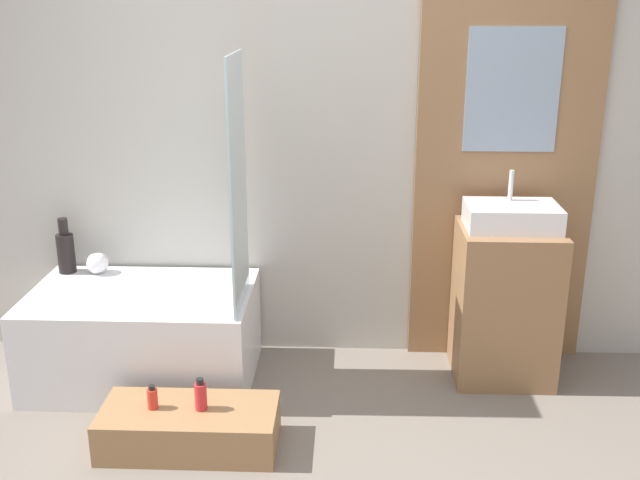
{
  "coord_description": "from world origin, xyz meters",
  "views": [
    {
      "loc": [
        0.18,
        -2.38,
        1.97
      ],
      "look_at": [
        0.06,
        0.7,
        0.94
      ],
      "focal_mm": 42.0,
      "sensor_mm": 36.0,
      "label": 1
    }
  ],
  "objects_px": {
    "sink": "(512,216)",
    "bottle_soap_primary": "(152,398)",
    "wooden_step_bench": "(189,427)",
    "vase_tall_dark": "(66,250)",
    "bottle_soap_secondary": "(201,396)",
    "bathtub": "(144,335)",
    "vase_round_light": "(97,263)"
  },
  "relations": [
    {
      "from": "wooden_step_bench",
      "to": "vase_round_light",
      "type": "bearing_deg",
      "value": 127.04
    },
    {
      "from": "wooden_step_bench",
      "to": "vase_tall_dark",
      "type": "xyz_separation_m",
      "value": [
        -0.84,
        0.9,
        0.52
      ]
    },
    {
      "from": "bottle_soap_primary",
      "to": "vase_round_light",
      "type": "bearing_deg",
      "value": 119.93
    },
    {
      "from": "vase_round_light",
      "to": "bottle_soap_primary",
      "type": "xyz_separation_m",
      "value": [
        0.51,
        -0.89,
        -0.31
      ]
    },
    {
      "from": "bathtub",
      "to": "sink",
      "type": "relative_size",
      "value": 2.48
    },
    {
      "from": "wooden_step_bench",
      "to": "vase_round_light",
      "type": "relative_size",
      "value": 6.64
    },
    {
      "from": "vase_tall_dark",
      "to": "bottle_soap_secondary",
      "type": "xyz_separation_m",
      "value": [
        0.9,
        -0.9,
        -0.36
      ]
    },
    {
      "from": "bathtub",
      "to": "sink",
      "type": "height_order",
      "value": "sink"
    },
    {
      "from": "sink",
      "to": "bottle_soap_secondary",
      "type": "distance_m",
      "value": 1.77
    },
    {
      "from": "wooden_step_bench",
      "to": "sink",
      "type": "height_order",
      "value": "sink"
    },
    {
      "from": "sink",
      "to": "vase_round_light",
      "type": "distance_m",
      "value": 2.23
    },
    {
      "from": "bathtub",
      "to": "vase_round_light",
      "type": "bearing_deg",
      "value": 139.78
    },
    {
      "from": "bottle_soap_secondary",
      "to": "bottle_soap_primary",
      "type": "bearing_deg",
      "value": 180.0
    },
    {
      "from": "vase_tall_dark",
      "to": "bottle_soap_secondary",
      "type": "relative_size",
      "value": 2.02
    },
    {
      "from": "vase_tall_dark",
      "to": "bottle_soap_primary",
      "type": "distance_m",
      "value": 1.19
    },
    {
      "from": "bathtub",
      "to": "sink",
      "type": "distance_m",
      "value": 2.01
    },
    {
      "from": "sink",
      "to": "vase_tall_dark",
      "type": "bearing_deg",
      "value": 176.37
    },
    {
      "from": "sink",
      "to": "bottle_soap_primary",
      "type": "xyz_separation_m",
      "value": [
        -1.69,
        -0.75,
        -0.64
      ]
    },
    {
      "from": "sink",
      "to": "vase_tall_dark",
      "type": "height_order",
      "value": "sink"
    },
    {
      "from": "bathtub",
      "to": "bottle_soap_primary",
      "type": "distance_m",
      "value": 0.66
    },
    {
      "from": "vase_round_light",
      "to": "bottle_soap_primary",
      "type": "relative_size",
      "value": 1.05
    },
    {
      "from": "vase_round_light",
      "to": "bottle_soap_primary",
      "type": "height_order",
      "value": "vase_round_light"
    },
    {
      "from": "bottle_soap_secondary",
      "to": "vase_tall_dark",
      "type": "bearing_deg",
      "value": 135.06
    },
    {
      "from": "bathtub",
      "to": "vase_tall_dark",
      "type": "height_order",
      "value": "vase_tall_dark"
    },
    {
      "from": "bathtub",
      "to": "sink",
      "type": "bearing_deg",
      "value": 3.61
    },
    {
      "from": "vase_tall_dark",
      "to": "wooden_step_bench",
      "type": "bearing_deg",
      "value": -46.89
    },
    {
      "from": "wooden_step_bench",
      "to": "bottle_soap_secondary",
      "type": "relative_size",
      "value": 5.18
    },
    {
      "from": "wooden_step_bench",
      "to": "bottle_soap_primary",
      "type": "distance_m",
      "value": 0.22
    },
    {
      "from": "vase_round_light",
      "to": "bathtub",
      "type": "bearing_deg",
      "value": -40.22
    },
    {
      "from": "wooden_step_bench",
      "to": "sink",
      "type": "bearing_deg",
      "value": 26.03
    },
    {
      "from": "vase_round_light",
      "to": "bottle_soap_secondary",
      "type": "distance_m",
      "value": 1.19
    },
    {
      "from": "bottle_soap_primary",
      "to": "bottle_soap_secondary",
      "type": "distance_m",
      "value": 0.22
    }
  ]
}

